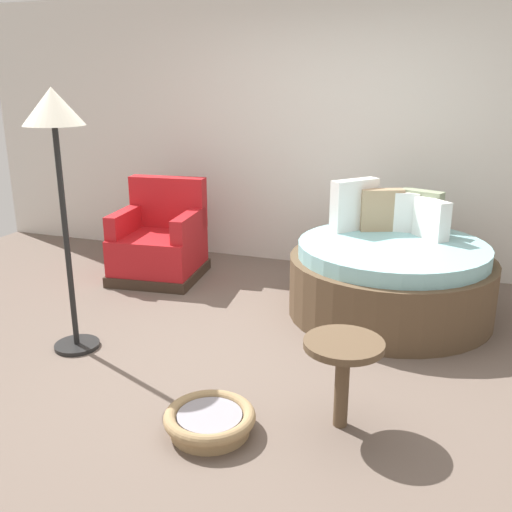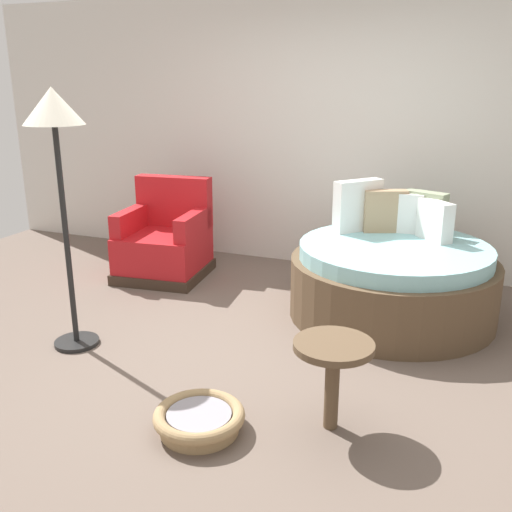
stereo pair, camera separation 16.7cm
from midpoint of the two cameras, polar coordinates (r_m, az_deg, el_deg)
The scene contains 7 objects.
ground_plane at distance 4.13m, azimuth 1.14°, elevation -9.81°, with size 8.00×8.00×0.02m, color #66564C.
back_wall at distance 5.82m, azimuth 9.06°, elevation 11.85°, with size 8.00×0.12×2.67m, color silver.
round_daybed at distance 4.80m, azimuth 14.39°, elevation -2.13°, with size 1.65×1.65×1.04m.
red_armchair at distance 5.66m, azimuth -8.18°, elevation 1.33°, with size 0.88×0.88×0.94m.
pet_basket at distance 3.30m, azimuth -4.17°, elevation -15.90°, with size 0.51×0.51×0.13m.
side_table at distance 3.18m, azimuth 9.21°, elevation -10.02°, with size 0.44×0.44×0.52m.
floor_lamp at distance 4.04m, azimuth -18.21°, elevation 11.62°, with size 0.40×0.40×1.82m.
Camera 2 is at (1.36, -3.42, 1.88)m, focal length 40.19 mm.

